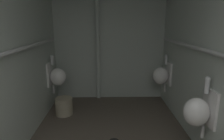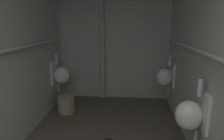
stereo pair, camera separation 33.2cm
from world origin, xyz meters
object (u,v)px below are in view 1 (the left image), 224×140
(standpipe_back_wall, at_px, (98,42))
(waste_bin, at_px, (64,106))
(urinal_left_mid, at_px, (57,76))
(urinal_right_mid, at_px, (198,111))
(urinal_right_far, at_px, (162,75))

(standpipe_back_wall, height_order, waste_bin, standpipe_back_wall)
(urinal_left_mid, height_order, standpipe_back_wall, standpipe_back_wall)
(standpipe_back_wall, distance_m, waste_bin, 1.46)
(standpipe_back_wall, bearing_deg, urinal_right_mid, -58.10)
(urinal_right_mid, relative_size, waste_bin, 2.42)
(urinal_right_far, bearing_deg, waste_bin, -169.85)
(urinal_right_mid, bearing_deg, urinal_left_mid, 142.24)
(urinal_left_mid, bearing_deg, waste_bin, -60.31)
(urinal_right_mid, relative_size, standpipe_back_wall, 0.31)
(urinal_right_far, relative_size, waste_bin, 2.42)
(urinal_right_mid, distance_m, urinal_right_far, 1.59)
(waste_bin, bearing_deg, urinal_left_mid, 119.69)
(urinal_left_mid, distance_m, urinal_right_far, 2.02)
(standpipe_back_wall, xyz_separation_m, waste_bin, (-0.59, -0.76, -1.10))
(urinal_right_far, bearing_deg, urinal_right_mid, -90.00)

